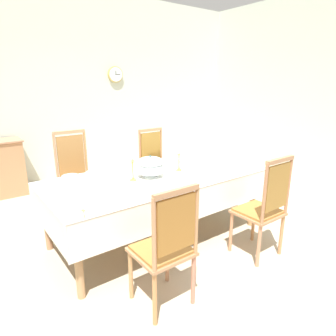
# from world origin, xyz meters

# --- Properties ---
(ground) EXTENTS (7.53, 5.63, 0.04)m
(ground) POSITION_xyz_m (0.00, 0.00, -0.02)
(ground) COLOR #BCAB91
(back_wall) EXTENTS (7.53, 0.08, 3.36)m
(back_wall) POSITION_xyz_m (0.00, 2.85, 1.68)
(back_wall) COLOR silver
(back_wall) RESTS_ON ground
(right_wall) EXTENTS (0.08, 5.63, 3.36)m
(right_wall) POSITION_xyz_m (3.80, 0.00, 1.68)
(right_wall) COLOR beige
(right_wall) RESTS_ON ground
(dining_table) EXTENTS (2.45, 1.16, 0.76)m
(dining_table) POSITION_xyz_m (0.00, -0.04, 0.69)
(dining_table) COLOR tan
(dining_table) RESTS_ON ground
(tablecloth) EXTENTS (2.47, 1.18, 0.34)m
(tablecloth) POSITION_xyz_m (0.00, -0.04, 0.68)
(tablecloth) COLOR white
(tablecloth) RESTS_ON dining_table
(chair_south_a) EXTENTS (0.44, 0.42, 1.06)m
(chair_south_a) POSITION_xyz_m (-0.59, -1.02, 0.55)
(chair_south_a) COLOR #B18151
(chair_south_a) RESTS_ON ground
(chair_north_a) EXTENTS (0.44, 0.42, 1.19)m
(chair_north_a) POSITION_xyz_m (-0.59, 0.95, 0.59)
(chair_north_a) COLOR #A6834B
(chair_north_a) RESTS_ON ground
(chair_south_b) EXTENTS (0.44, 0.42, 1.10)m
(chair_south_b) POSITION_xyz_m (0.64, -1.02, 0.56)
(chair_south_b) COLOR #B67A56
(chair_south_b) RESTS_ON ground
(chair_north_b) EXTENTS (0.44, 0.42, 1.10)m
(chair_north_b) POSITION_xyz_m (0.64, 0.95, 0.56)
(chair_north_b) COLOR #AC7E58
(chair_north_b) RESTS_ON ground
(soup_tureen) EXTENTS (0.32, 0.32, 0.25)m
(soup_tureen) POSITION_xyz_m (-0.09, -0.04, 0.88)
(soup_tureen) COLOR white
(soup_tureen) RESTS_ON tablecloth
(candlestick_west) EXTENTS (0.07, 0.07, 0.34)m
(candlestick_west) POSITION_xyz_m (-0.31, -0.04, 0.90)
(candlestick_west) COLOR gold
(candlestick_west) RESTS_ON tablecloth
(candlestick_east) EXTENTS (0.07, 0.07, 0.31)m
(candlestick_east) POSITION_xyz_m (0.31, -0.04, 0.89)
(candlestick_east) COLOR gold
(candlestick_east) RESTS_ON tablecloth
(bowl_near_left) EXTENTS (0.17, 0.17, 0.04)m
(bowl_near_left) POSITION_xyz_m (0.27, 0.36, 0.78)
(bowl_near_left) COLOR white
(bowl_near_left) RESTS_ON tablecloth
(bowl_near_right) EXTENTS (0.15, 0.15, 0.03)m
(bowl_near_right) POSITION_xyz_m (-0.94, -0.51, 0.78)
(bowl_near_right) COLOR white
(bowl_near_right) RESTS_ON tablecloth
(bowl_far_left) EXTENTS (0.19, 0.19, 0.04)m
(bowl_far_left) POSITION_xyz_m (-0.57, 0.39, 0.79)
(bowl_far_left) COLOR white
(bowl_far_left) RESTS_ON tablecloth
(bowl_far_right) EXTENTS (0.18, 0.18, 0.04)m
(bowl_far_right) POSITION_xyz_m (-0.83, 0.44, 0.78)
(bowl_far_right) COLOR white
(bowl_far_right) RESTS_ON tablecloth
(spoon_primary) EXTENTS (0.07, 0.17, 0.01)m
(spoon_primary) POSITION_xyz_m (0.39, 0.39, 0.77)
(spoon_primary) COLOR gold
(spoon_primary) RESTS_ON tablecloth
(spoon_secondary) EXTENTS (0.06, 0.17, 0.01)m
(spoon_secondary) POSITION_xyz_m (-1.04, -0.49, 0.77)
(spoon_secondary) COLOR gold
(spoon_secondary) RESTS_ON tablecloth
(mounted_clock) EXTENTS (0.30, 0.06, 0.30)m
(mounted_clock) POSITION_xyz_m (0.96, 2.78, 1.92)
(mounted_clock) COLOR #D1B251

